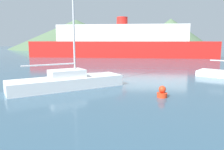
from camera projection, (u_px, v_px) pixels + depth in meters
The scene contains 5 objects.
sailboat_middle at pixel (67, 81), 14.33m from camera, with size 7.21×5.90×9.77m.
ferry_distant at pixel (122, 43), 43.15m from camera, with size 34.81×9.45×7.67m.
buoy_marker at pixel (162, 93), 12.09m from camera, with size 0.56×0.56×0.65m.
hill_west at pixel (76, 34), 88.74m from camera, with size 51.71×51.71×11.55m.
hill_central at pixel (170, 34), 82.24m from camera, with size 31.56×31.56×11.33m.
Camera 1 is at (0.65, 1.91, 3.11)m, focal length 35.00 mm.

